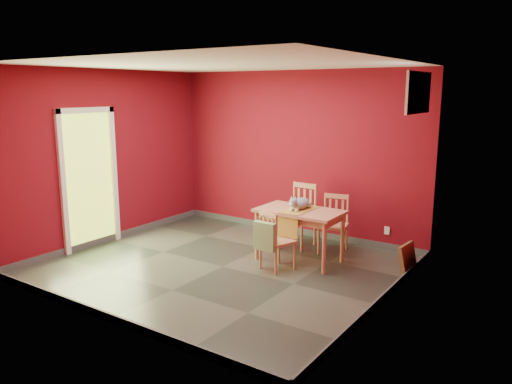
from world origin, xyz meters
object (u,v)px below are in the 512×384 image
Objects in this scene: cat at (300,201)px; picture_frame at (408,259)px; tote_bag at (265,236)px; dining_table at (300,216)px; chair_near at (275,240)px; chair_far_right at (334,223)px; chair_far_left at (299,214)px.

picture_frame is at bearing 10.07° from cat.
tote_bag is 1.90m from picture_frame.
dining_table is 2.85× the size of picture_frame.
picture_frame is at bearing 28.60° from chair_near.
cat reaches higher than chair_near.
chair_far_right is 1.19m from chair_near.
chair_near is (0.28, -1.15, -0.08)m from chair_far_left.
chair_far_left is 2.19× the size of tote_bag.
tote_bag is at bearing -80.00° from chair_far_left.
cat is at bearing 109.59° from dining_table.
chair_far_left is (-0.36, 0.64, -0.15)m from dining_table.
cat is 1.08× the size of picture_frame.
cat is (0.11, 0.74, 0.34)m from tote_bag.
chair_far_left is 1.86m from picture_frame.
chair_near is 0.22m from tote_bag.
chair_far_right is 1.05× the size of chair_near.
chair_far_left reaches higher than tote_bag.
dining_table is 1.22× the size of chair_far_left.
cat is 1.62m from picture_frame.
tote_bag is 0.98× the size of cat.
cat is (0.07, 0.55, 0.43)m from chair_near.
cat reaches higher than picture_frame.
chair_far_right reaches higher than chair_near.
chair_near is at bearing -98.77° from dining_table.
tote_bag is at bearing -104.55° from chair_far_right.
chair_far_left is 1.18× the size of chair_near.
chair_near is at bearing 78.72° from tote_bag.
cat is (0.34, -0.61, 0.36)m from chair_far_left.
dining_table is at bearing 80.53° from tote_bag.
chair_near is 1.97× the size of picture_frame.
picture_frame is (1.22, -0.32, -0.24)m from chair_far_right.
chair_far_right is 0.77m from cat.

